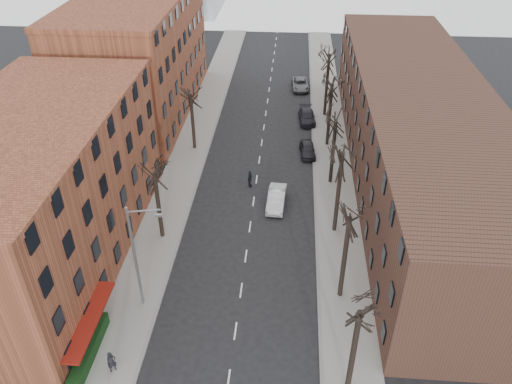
% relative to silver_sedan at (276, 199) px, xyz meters
% --- Properties ---
extents(sidewalk_left, '(4.00, 90.00, 0.15)m').
position_rel_silver_sedan_xyz_m(sidewalk_left, '(-10.24, 11.42, -0.69)').
color(sidewalk_left, gray).
rests_on(sidewalk_left, ground).
extents(sidewalk_right, '(4.00, 90.00, 0.15)m').
position_rel_silver_sedan_xyz_m(sidewalk_right, '(5.76, 11.42, -0.69)').
color(sidewalk_right, gray).
rests_on(sidewalk_right, ground).
extents(building_left_near, '(12.00, 26.00, 12.00)m').
position_rel_silver_sedan_xyz_m(building_left_near, '(-18.24, -8.58, 5.24)').
color(building_left_near, brown).
rests_on(building_left_near, ground).
extents(building_left_far, '(12.00, 28.00, 14.00)m').
position_rel_silver_sedan_xyz_m(building_left_far, '(-18.24, 20.42, 6.24)').
color(building_left_far, brown).
rests_on(building_left_far, ground).
extents(building_right, '(12.00, 50.00, 10.00)m').
position_rel_silver_sedan_xyz_m(building_right, '(13.76, 6.42, 4.24)').
color(building_right, '#452A20').
rests_on(building_right, ground).
extents(awning_left, '(1.20, 7.00, 0.15)m').
position_rel_silver_sedan_xyz_m(awning_left, '(-11.64, -17.58, -0.76)').
color(awning_left, maroon).
rests_on(awning_left, ground).
extents(hedge, '(0.80, 6.00, 1.00)m').
position_rel_silver_sedan_xyz_m(hedge, '(-11.74, -18.58, -0.11)').
color(hedge, '#143813').
rests_on(hedge, sidewalk_left).
extents(tree_right_b, '(5.20, 5.20, 10.80)m').
position_rel_silver_sedan_xyz_m(tree_right_b, '(5.36, -11.58, -0.76)').
color(tree_right_b, black).
rests_on(tree_right_b, ground).
extents(tree_right_c, '(5.20, 5.20, 11.60)m').
position_rel_silver_sedan_xyz_m(tree_right_c, '(5.36, -3.58, -0.76)').
color(tree_right_c, black).
rests_on(tree_right_c, ground).
extents(tree_right_d, '(5.20, 5.20, 10.00)m').
position_rel_silver_sedan_xyz_m(tree_right_d, '(5.36, 4.42, -0.76)').
color(tree_right_d, black).
rests_on(tree_right_d, ground).
extents(tree_right_e, '(5.20, 5.20, 10.80)m').
position_rel_silver_sedan_xyz_m(tree_right_e, '(5.36, 12.42, -0.76)').
color(tree_right_e, black).
rests_on(tree_right_e, ground).
extents(tree_right_f, '(5.20, 5.20, 11.60)m').
position_rel_silver_sedan_xyz_m(tree_right_f, '(5.36, 20.42, -0.76)').
color(tree_right_f, black).
rests_on(tree_right_f, ground).
extents(tree_left_a, '(5.20, 5.20, 9.50)m').
position_rel_silver_sedan_xyz_m(tree_left_a, '(-9.84, -5.58, -0.76)').
color(tree_left_a, black).
rests_on(tree_left_a, ground).
extents(tree_left_b, '(5.20, 5.20, 9.50)m').
position_rel_silver_sedan_xyz_m(tree_left_b, '(-9.84, 10.42, -0.76)').
color(tree_left_b, black).
rests_on(tree_left_b, ground).
extents(streetlight, '(2.45, 0.22, 9.03)m').
position_rel_silver_sedan_xyz_m(streetlight, '(-9.27, -13.58, 4.25)').
color(streetlight, slate).
rests_on(streetlight, ground).
extents(silver_sedan, '(1.86, 4.71, 1.52)m').
position_rel_silver_sedan_xyz_m(silver_sedan, '(0.00, 0.00, 0.00)').
color(silver_sedan, '#BABDC2').
rests_on(silver_sedan, ground).
extents(parked_car_near, '(1.98, 4.17, 1.38)m').
position_rel_silver_sedan_xyz_m(parked_car_near, '(3.06, 9.99, -0.07)').
color(parked_car_near, black).
rests_on(parked_car_near, ground).
extents(parked_car_mid, '(2.35, 4.93, 1.39)m').
position_rel_silver_sedan_xyz_m(parked_car_mid, '(3.06, 18.42, -0.07)').
color(parked_car_mid, black).
rests_on(parked_car_mid, ground).
extents(parked_car_far, '(2.65, 5.13, 1.38)m').
position_rel_silver_sedan_xyz_m(parked_car_far, '(2.18, 29.01, -0.07)').
color(parked_car_far, slate).
rests_on(parked_car_far, ground).
extents(pedestrian_a, '(0.72, 0.68, 1.65)m').
position_rel_silver_sedan_xyz_m(pedestrian_a, '(-9.81, -19.52, 0.21)').
color(pedestrian_a, black).
rests_on(pedestrian_a, sidewalk_left).
extents(pedestrian_b, '(0.86, 0.74, 1.52)m').
position_rel_silver_sedan_xyz_m(pedestrian_b, '(-11.84, -18.41, 0.15)').
color(pedestrian_b, black).
rests_on(pedestrian_b, sidewalk_left).
extents(pedestrian_crossing, '(0.71, 1.14, 1.82)m').
position_rel_silver_sedan_xyz_m(pedestrian_crossing, '(-2.81, 3.03, 0.15)').
color(pedestrian_crossing, black).
rests_on(pedestrian_crossing, ground).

